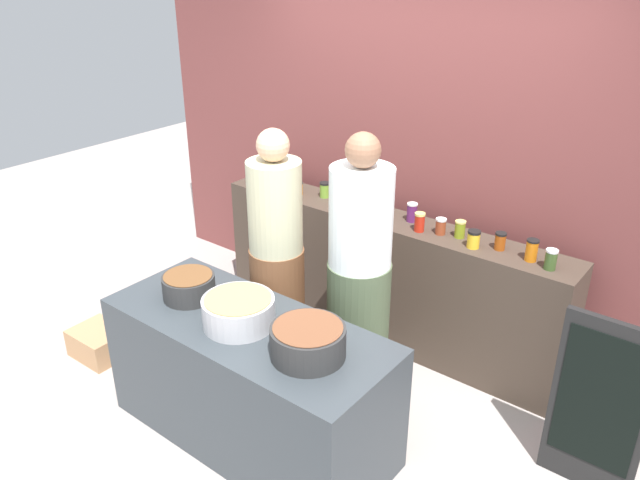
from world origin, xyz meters
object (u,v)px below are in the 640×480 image
object	(u,v)px
preserve_jar_8	(441,226)
preserve_jar_13	(551,259)
preserve_jar_0	(263,173)
preserve_jar_3	(325,190)
preserve_jar_11	(500,241)
cook_in_cap	(359,289)
cook_with_tongs	(277,272)
cooking_pot_right	(308,342)
cooking_pot_left	(189,286)
bread_crate	(99,343)
preserve_jar_4	(364,206)
preserve_jar_7	(420,222)
preserve_jar_12	(532,250)
preserve_jar_10	(474,239)
cooking_pot_center	(239,311)
preserve_jar_6	(412,212)
preserve_jar_5	(382,205)
chalkboard_sign	(599,407)
preserve_jar_1	(273,179)
preserve_jar_2	(298,188)
preserve_jar_9	(460,229)

from	to	relation	value
preserve_jar_8	preserve_jar_13	bearing A→B (deg)	-3.48
preserve_jar_0	preserve_jar_3	size ratio (longest dim) A/B	0.95
preserve_jar_11	cook_in_cap	distance (m)	0.94
cook_with_tongs	cook_in_cap	xyz separation A→B (m)	(0.55, 0.12, 0.02)
preserve_jar_3	cooking_pot_right	bearing A→B (deg)	-54.88
cooking_pot_left	cook_with_tongs	distance (m)	0.60
cook_with_tongs	bread_crate	distance (m)	1.48
preserve_jar_4	preserve_jar_11	xyz separation A→B (m)	(0.98, 0.05, -0.00)
preserve_jar_7	preserve_jar_12	bearing A→B (deg)	3.00
preserve_jar_4	preserve_jar_10	distance (m)	0.84
cooking_pot_center	cook_in_cap	size ratio (longest dim) A/B	0.22
preserve_jar_6	preserve_jar_12	world-z (taller)	preserve_jar_12
preserve_jar_5	chalkboard_sign	size ratio (longest dim) A/B	0.13
cooking_pot_center	preserve_jar_13	bearing A→B (deg)	49.14
cooking_pot_left	preserve_jar_0	bearing A→B (deg)	117.29
preserve_jar_1	preserve_jar_7	distance (m)	1.31
preserve_jar_10	cook_in_cap	size ratio (longest dim) A/B	0.06
preserve_jar_7	cooking_pot_center	bearing A→B (deg)	-103.00
preserve_jar_8	preserve_jar_11	world-z (taller)	preserve_jar_11
preserve_jar_7	cooking_pot_left	xyz separation A→B (m)	(-0.75, -1.34, -0.15)
preserve_jar_2	preserve_jar_13	size ratio (longest dim) A/B	0.79
preserve_jar_7	preserve_jar_6	bearing A→B (deg)	138.10
preserve_jar_9	cook_with_tongs	xyz separation A→B (m)	(-0.82, -0.86, -0.23)
preserve_jar_2	preserve_jar_6	xyz separation A→B (m)	(0.94, 0.09, 0.02)
preserve_jar_13	cook_with_tongs	xyz separation A→B (m)	(-1.44, -0.78, -0.23)
preserve_jar_5	cooking_pot_center	world-z (taller)	preserve_jar_5
preserve_jar_2	preserve_jar_12	bearing A→B (deg)	0.62
preserve_jar_7	cooking_pot_center	world-z (taller)	preserve_jar_7
cooking_pot_right	preserve_jar_10	bearing A→B (deg)	80.36
preserve_jar_4	bread_crate	distance (m)	2.12
preserve_jar_7	preserve_jar_12	xyz separation A→B (m)	(0.74, 0.04, 0.00)
chalkboard_sign	preserve_jar_8	bearing A→B (deg)	156.00
preserve_jar_9	cooking_pot_center	bearing A→B (deg)	-111.53
preserve_jar_1	chalkboard_sign	bearing A→B (deg)	-10.98
preserve_jar_7	preserve_jar_8	distance (m)	0.14
cook_with_tongs	cook_in_cap	world-z (taller)	cook_in_cap
preserve_jar_2	preserve_jar_7	size ratio (longest dim) A/B	0.76
preserve_jar_12	chalkboard_sign	size ratio (longest dim) A/B	0.13
cooking_pot_left	cook_with_tongs	size ratio (longest dim) A/B	0.18
preserve_jar_4	cook_in_cap	distance (m)	0.83
preserve_jar_4	preserve_jar_8	size ratio (longest dim) A/B	1.08
preserve_jar_4	preserve_jar_6	distance (m)	0.34
preserve_jar_6	cooking_pot_right	world-z (taller)	preserve_jar_6
preserve_jar_11	preserve_jar_13	xyz separation A→B (m)	(0.34, -0.07, 0.01)
preserve_jar_8	chalkboard_sign	world-z (taller)	preserve_jar_8
preserve_jar_0	preserve_jar_4	world-z (taller)	preserve_jar_4
preserve_jar_6	preserve_jar_9	world-z (taller)	preserve_jar_6
preserve_jar_11	chalkboard_sign	size ratio (longest dim) A/B	0.11
preserve_jar_4	cooking_pot_left	world-z (taller)	preserve_jar_4
bread_crate	chalkboard_sign	distance (m)	3.25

